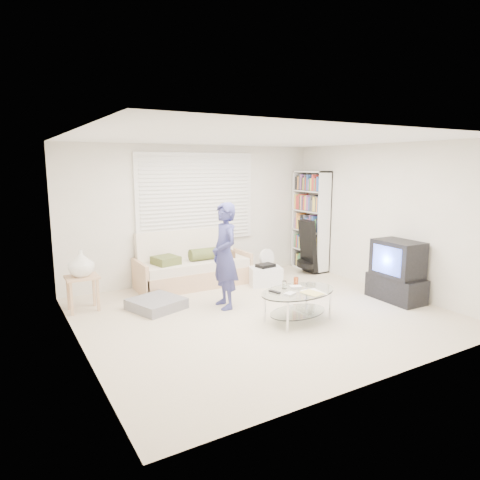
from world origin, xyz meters
TOP-DOWN VIEW (x-y plane):
  - ground at (0.00, 0.00)m, footprint 5.00×5.00m
  - room_shell at (0.00, 0.48)m, footprint 5.02×4.52m
  - window_blinds at (0.00, 2.20)m, footprint 2.32×0.08m
  - futon_sofa at (-0.25, 1.87)m, footprint 2.02×0.81m
  - grey_floor_pillow at (-1.26, 0.98)m, footprint 0.88×0.88m
  - side_table at (-2.22, 1.46)m, footprint 0.46×0.37m
  - bookshelf at (2.32, 1.74)m, footprint 0.32×0.85m
  - guitar_case at (2.06, 1.49)m, footprint 0.38×0.39m
  - floor_fan at (1.14, 1.58)m, footprint 0.36×0.24m
  - storage_bin at (0.88, 1.22)m, footprint 0.65×0.54m
  - tv_unit at (2.20, -0.56)m, footprint 0.53×0.91m
  - coffee_table at (0.27, -0.50)m, footprint 1.24×0.86m
  - standing_person at (-0.32, 0.53)m, footprint 0.44×0.62m

SIDE VIEW (x-z plane):
  - ground at x=0.00m, z-range 0.00..0.00m
  - grey_floor_pillow at x=-1.26m, z-range 0.00..0.16m
  - storage_bin at x=0.88m, z-range -0.02..0.37m
  - futon_sofa at x=-0.25m, z-range -0.17..0.82m
  - floor_fan at x=1.14m, z-range 0.05..0.63m
  - coffee_table at x=0.27m, z-range 0.07..0.62m
  - guitar_case at x=2.06m, z-range -0.06..1.00m
  - tv_unit at x=2.20m, z-range -0.01..0.95m
  - side_table at x=-2.22m, z-range 0.22..1.14m
  - standing_person at x=-0.32m, z-range 0.00..1.60m
  - bookshelf at x=2.32m, z-range 0.00..2.02m
  - window_blinds at x=0.00m, z-range 0.74..2.36m
  - room_shell at x=0.00m, z-range 0.37..2.88m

